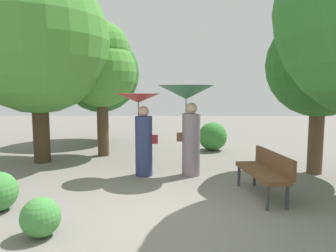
% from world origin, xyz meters
% --- Properties ---
extents(ground_plane, '(40.00, 40.00, 0.00)m').
position_xyz_m(ground_plane, '(0.00, 0.00, 0.00)').
color(ground_plane, slate).
extents(person_left, '(0.99, 0.99, 1.90)m').
position_xyz_m(person_left, '(-0.60, 2.27, 1.24)').
color(person_left, navy).
rests_on(person_left, ground).
extents(person_right, '(1.27, 1.27, 2.09)m').
position_xyz_m(person_right, '(0.47, 2.32, 1.53)').
color(person_right, gray).
rests_on(person_right, ground).
extents(park_bench, '(0.71, 1.56, 0.83)m').
position_xyz_m(park_bench, '(1.85, 0.88, 0.51)').
color(park_bench, '#38383D').
rests_on(park_bench, ground).
extents(tree_near_left, '(2.07, 2.07, 4.01)m').
position_xyz_m(tree_near_left, '(-2.02, 4.47, 2.71)').
color(tree_near_left, '#4C3823').
rests_on(tree_near_left, ground).
extents(tree_near_right, '(2.43, 2.43, 4.23)m').
position_xyz_m(tree_near_right, '(3.52, 2.57, 2.78)').
color(tree_near_right, brown).
rests_on(tree_near_right, ground).
extents(tree_mid_left, '(3.00, 3.00, 4.55)m').
position_xyz_m(tree_mid_left, '(-2.73, 7.23, 2.87)').
color(tree_mid_left, brown).
rests_on(tree_mid_left, ground).
extents(tree_far_back, '(3.88, 3.88, 5.72)m').
position_xyz_m(tree_far_back, '(-3.51, 3.57, 3.57)').
color(tree_far_back, '#42301E').
rests_on(tree_far_back, ground).
extents(bush_path_left, '(0.53, 0.53, 0.53)m').
position_xyz_m(bush_path_left, '(-1.62, -0.81, 0.27)').
color(bush_path_left, '#428C3D').
rests_on(bush_path_left, ground).
extents(bush_path_right, '(0.94, 0.94, 0.94)m').
position_xyz_m(bush_path_right, '(1.42, 5.40, 0.47)').
color(bush_path_right, '#387F33').
rests_on(bush_path_right, ground).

